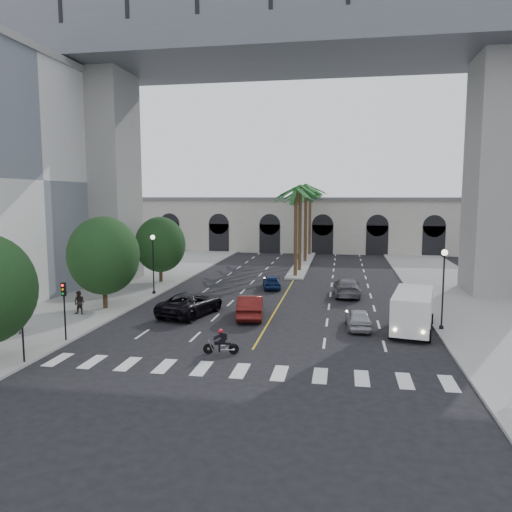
% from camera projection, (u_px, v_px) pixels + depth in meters
% --- Properties ---
extents(ground, '(140.00, 140.00, 0.00)m').
position_uv_depth(ground, '(246.00, 361.00, 26.54)').
color(ground, black).
rests_on(ground, ground).
extents(sidewalk_left, '(8.00, 100.00, 0.15)m').
position_uv_depth(sidewalk_left, '(111.00, 295.00, 43.75)').
color(sidewalk_left, gray).
rests_on(sidewalk_left, ground).
extents(sidewalk_right, '(8.00, 100.00, 0.15)m').
position_uv_depth(sidewalk_right, '(472.00, 308.00, 38.66)').
color(sidewalk_right, gray).
rests_on(sidewalk_right, ground).
extents(median, '(2.00, 24.00, 0.20)m').
position_uv_depth(median, '(303.00, 264.00, 63.70)').
color(median, gray).
rests_on(median, ground).
extents(pier_building, '(71.00, 10.50, 8.50)m').
position_uv_depth(pier_building, '(311.00, 224.00, 79.83)').
color(pier_building, beige).
rests_on(pier_building, ground).
extents(bridge, '(75.00, 13.00, 26.00)m').
position_uv_depth(bridge, '(329.00, 88.00, 45.25)').
color(bridge, gray).
rests_on(bridge, ground).
extents(palm_a, '(3.20, 3.20, 10.30)m').
position_uv_depth(palm_a, '(296.00, 192.00, 52.84)').
color(palm_a, '#47331E').
rests_on(palm_a, ground).
extents(palm_b, '(3.20, 3.20, 10.60)m').
position_uv_depth(palm_b, '(300.00, 190.00, 56.70)').
color(palm_b, '#47331E').
rests_on(palm_b, ground).
extents(palm_c, '(3.20, 3.20, 10.10)m').
position_uv_depth(palm_c, '(300.00, 194.00, 60.72)').
color(palm_c, '#47331E').
rests_on(palm_c, ground).
extents(palm_d, '(3.20, 3.20, 10.90)m').
position_uv_depth(palm_d, '(306.00, 189.00, 64.48)').
color(palm_d, '#47331E').
rests_on(palm_d, ground).
extents(palm_e, '(3.20, 3.20, 10.40)m').
position_uv_depth(palm_e, '(306.00, 192.00, 68.49)').
color(palm_e, '#47331E').
rests_on(palm_e, ground).
extents(palm_f, '(3.20, 3.20, 10.70)m').
position_uv_depth(palm_f, '(310.00, 191.00, 72.32)').
color(palm_f, '#47331E').
rests_on(palm_f, ground).
extents(street_tree_mid, '(5.44, 5.44, 7.21)m').
position_uv_depth(street_tree_mid, '(104.00, 256.00, 38.03)').
color(street_tree_mid, '#382616').
rests_on(street_tree_mid, ground).
extents(street_tree_far, '(5.04, 5.04, 6.68)m').
position_uv_depth(street_tree_far, '(160.00, 245.00, 49.80)').
color(street_tree_far, '#382616').
rests_on(street_tree_far, ground).
extents(lamp_post_left_far, '(0.40, 0.40, 5.35)m').
position_uv_depth(lamp_post_left_far, '(153.00, 259.00, 43.74)').
color(lamp_post_left_far, black).
rests_on(lamp_post_left_far, ground).
extents(lamp_post_right, '(0.40, 0.40, 5.35)m').
position_uv_depth(lamp_post_right, '(443.00, 282.00, 32.04)').
color(lamp_post_right, black).
rests_on(lamp_post_right, ground).
extents(traffic_signal_near, '(0.25, 0.18, 3.65)m').
position_uv_depth(traffic_signal_near, '(22.00, 318.00, 25.72)').
color(traffic_signal_near, black).
rests_on(traffic_signal_near, ground).
extents(traffic_signal_far, '(0.25, 0.18, 3.65)m').
position_uv_depth(traffic_signal_far, '(64.00, 301.00, 29.63)').
color(traffic_signal_far, black).
rests_on(traffic_signal_far, ground).
extents(motorcycle_rider, '(1.99, 0.56, 1.44)m').
position_uv_depth(motorcycle_rider, '(222.00, 343.00, 27.66)').
color(motorcycle_rider, black).
rests_on(motorcycle_rider, ground).
extents(car_a, '(1.82, 4.02, 1.34)m').
position_uv_depth(car_a, '(358.00, 319.00, 32.97)').
color(car_a, '#A0A1A4').
rests_on(car_a, ground).
extents(car_b, '(2.47, 5.26, 1.67)m').
position_uv_depth(car_b, '(250.00, 306.00, 35.89)').
color(car_b, '#561311').
rests_on(car_b, ground).
extents(car_c, '(4.21, 6.57, 1.69)m').
position_uv_depth(car_c, '(191.00, 304.00, 36.74)').
color(car_c, black).
rests_on(car_c, ground).
extents(car_d, '(2.42, 5.53, 1.58)m').
position_uv_depth(car_d, '(347.00, 287.00, 43.72)').
color(car_d, '#5D5C61').
rests_on(car_d, ground).
extents(car_e, '(2.31, 4.15, 1.33)m').
position_uv_depth(car_e, '(272.00, 282.00, 47.18)').
color(car_e, navy).
rests_on(car_e, ground).
extents(cargo_van, '(3.41, 6.46, 2.61)m').
position_uv_depth(cargo_van, '(413.00, 310.00, 32.08)').
color(cargo_van, white).
rests_on(cargo_van, ground).
extents(pedestrian_a, '(0.72, 0.50, 1.89)m').
position_uv_depth(pedestrian_a, '(17.00, 319.00, 31.22)').
color(pedestrian_a, black).
rests_on(pedestrian_a, sidewalk_left).
extents(pedestrian_b, '(0.87, 0.70, 1.73)m').
position_uv_depth(pedestrian_b, '(79.00, 303.00, 36.26)').
color(pedestrian_b, black).
rests_on(pedestrian_b, sidewalk_left).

